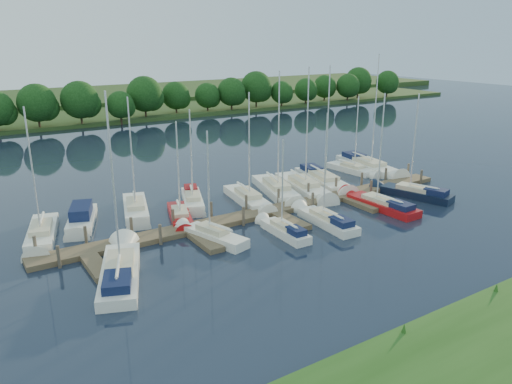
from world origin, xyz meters
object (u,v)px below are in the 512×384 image
sailboat_n_0 (42,235)px  motorboat (82,220)px  sailboat_s_2 (284,231)px  dock (275,213)px  sailboat_n_5 (248,200)px

sailboat_n_0 → motorboat: bearing=-142.1°
motorboat → sailboat_s_2: size_ratio=0.88×
dock → motorboat: motorboat is taller
motorboat → dock: bearing=175.3°
dock → sailboat_n_0: (-18.02, 5.37, 0.08)m
sailboat_n_0 → sailboat_s_2: sailboat_n_0 is taller
sailboat_n_0 → motorboat: sailboat_n_0 is taller
sailboat_s_2 → dock: bearing=65.5°
motorboat → sailboat_s_2: (12.70, -10.80, -0.08)m
motorboat → sailboat_n_5: sailboat_n_5 is taller
sailboat_s_2 → sailboat_n_5: bearing=79.2°
sailboat_n_0 → sailboat_n_5: bearing=-168.4°
sailboat_n_5 → sailboat_s_2: size_ratio=1.35×
dock → motorboat: (-14.68, 6.76, 0.19)m
dock → sailboat_n_0: sailboat_n_0 is taller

